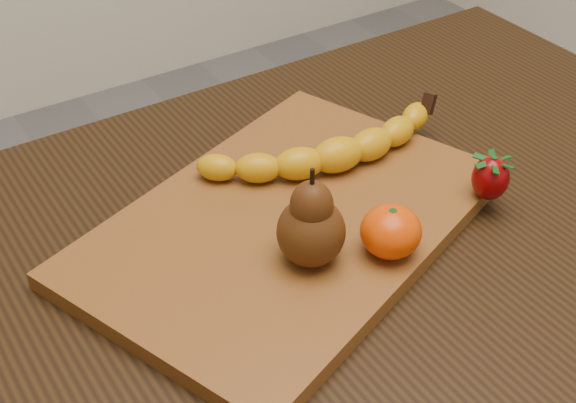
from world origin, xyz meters
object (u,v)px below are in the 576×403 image
cutting_board (288,224)px  pear (311,216)px  table (361,282)px  mandarin (391,231)px

cutting_board → pear: size_ratio=4.24×
table → mandarin: bearing=-112.0°
pear → table: bearing=22.6°
cutting_board → pear: (-0.02, -0.07, 0.06)m
pear → mandarin: 0.08m
table → cutting_board: cutting_board is taller
table → pear: size_ratio=9.42×
mandarin → pear: bearing=154.6°
pear → mandarin: (0.07, -0.03, -0.03)m
cutting_board → table: bearing=-36.9°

